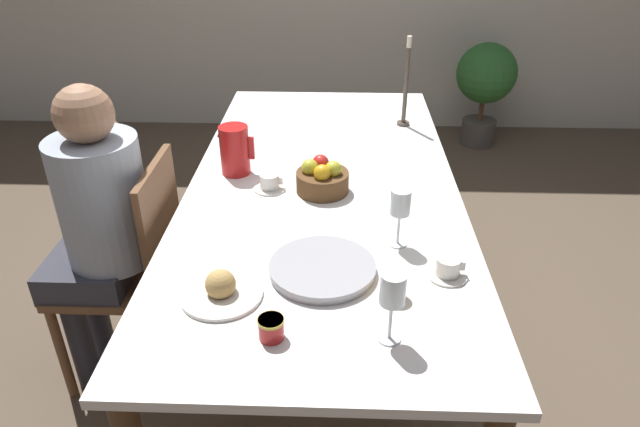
{
  "coord_description": "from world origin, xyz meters",
  "views": [
    {
      "loc": [
        0.06,
        -1.94,
        1.72
      ],
      "look_at": [
        0.0,
        -0.32,
        0.78
      ],
      "focal_mm": 32.0,
      "sensor_mm": 36.0,
      "label": 1
    }
  ],
  "objects": [
    {
      "name": "ground_plane",
      "position": [
        0.0,
        0.0,
        0.0
      ],
      "size": [
        20.0,
        20.0,
        0.0
      ],
      "primitive_type": "plane",
      "color": "brown"
    },
    {
      "name": "dining_table",
      "position": [
        0.0,
        0.0,
        0.65
      ],
      "size": [
        1.01,
        2.16,
        0.73
      ],
      "color": "white",
      "rests_on": "ground_plane"
    },
    {
      "name": "chair_person_side",
      "position": [
        -0.69,
        -0.23,
        0.48
      ],
      "size": [
        0.42,
        0.42,
        0.89
      ],
      "rotation": [
        0.0,
        0.0,
        1.57
      ],
      "color": "brown",
      "rests_on": "ground_plane"
    },
    {
      "name": "person_seated",
      "position": [
        -0.78,
        -0.26,
        0.7
      ],
      "size": [
        0.39,
        0.41,
        1.18
      ],
      "rotation": [
        0.0,
        0.0,
        1.57
      ],
      "color": "#33333D",
      "rests_on": "ground_plane"
    },
    {
      "name": "red_pitcher",
      "position": [
        -0.34,
        0.07,
        0.83
      ],
      "size": [
        0.14,
        0.11,
        0.19
      ],
      "color": "red",
      "rests_on": "dining_table"
    },
    {
      "name": "wine_glass_water",
      "position": [
        0.25,
        -0.42,
        0.87
      ],
      "size": [
        0.06,
        0.06,
        0.19
      ],
      "color": "white",
      "rests_on": "dining_table"
    },
    {
      "name": "wine_glass_juice",
      "position": [
        0.19,
        -0.86,
        0.87
      ],
      "size": [
        0.06,
        0.06,
        0.2
      ],
      "color": "white",
      "rests_on": "dining_table"
    },
    {
      "name": "teacup_near_person",
      "position": [
        0.38,
        -0.59,
        0.75
      ],
      "size": [
        0.12,
        0.12,
        0.06
      ],
      "color": "silver",
      "rests_on": "dining_table"
    },
    {
      "name": "teacup_across",
      "position": [
        -0.2,
        -0.06,
        0.75
      ],
      "size": [
        0.12,
        0.12,
        0.06
      ],
      "color": "silver",
      "rests_on": "dining_table"
    },
    {
      "name": "serving_tray",
      "position": [
        0.02,
        -0.58,
        0.74
      ],
      "size": [
        0.31,
        0.31,
        0.03
      ],
      "color": "#9E9EA3",
      "rests_on": "dining_table"
    },
    {
      "name": "bread_plate",
      "position": [
        -0.26,
        -0.7,
        0.75
      ],
      "size": [
        0.23,
        0.23,
        0.08
      ],
      "color": "silver",
      "rests_on": "dining_table"
    },
    {
      "name": "jam_jar_amber",
      "position": [
        0.22,
        -0.69,
        0.76
      ],
      "size": [
        0.07,
        0.07,
        0.06
      ],
      "color": "#C67A1E",
      "rests_on": "dining_table"
    },
    {
      "name": "jam_jar_red",
      "position": [
        -0.1,
        -0.86,
        0.76
      ],
      "size": [
        0.07,
        0.07,
        0.06
      ],
      "color": "#A81E1E",
      "rests_on": "dining_table"
    },
    {
      "name": "fruit_bowl",
      "position": [
        -0.0,
        -0.07,
        0.78
      ],
      "size": [
        0.19,
        0.19,
        0.13
      ],
      "color": "brown",
      "rests_on": "dining_table"
    },
    {
      "name": "candlestick_tall",
      "position": [
        0.36,
        0.61,
        0.9
      ],
      "size": [
        0.06,
        0.06,
        0.41
      ],
      "color": "#4C4238",
      "rests_on": "dining_table"
    },
    {
      "name": "potted_plant",
      "position": [
        1.11,
        2.12,
        0.48
      ],
      "size": [
        0.43,
        0.43,
        0.76
      ],
      "color": "#4C4742",
      "rests_on": "ground_plane"
    }
  ]
}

